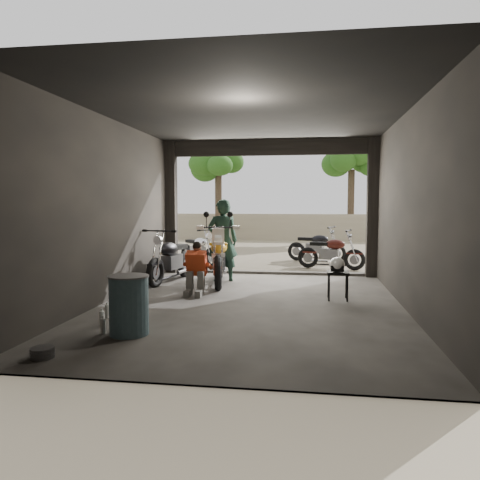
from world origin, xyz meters
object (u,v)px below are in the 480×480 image
(outside_bike_b, at_px, (331,249))
(sign_post, at_px, (391,205))
(left_bike, at_px, (171,256))
(rider, at_px, (223,241))
(outside_bike_c, at_px, (316,244))
(oil_drum, at_px, (129,306))
(main_bike, at_px, (219,254))
(helmet, at_px, (337,264))
(stool, at_px, (338,276))
(outside_bike_a, at_px, (199,247))
(mechanic, at_px, (195,270))

(outside_bike_b, distance_m, sign_post, 1.91)
(left_bike, height_order, outside_bike_b, left_bike)
(outside_bike_b, height_order, rider, rider)
(left_bike, distance_m, outside_bike_b, 4.35)
(outside_bike_c, relative_size, oil_drum, 1.96)
(main_bike, bearing_deg, helmet, -39.02)
(helmet, bearing_deg, left_bike, 150.61)
(sign_post, bearing_deg, main_bike, -145.51)
(left_bike, xyz_separation_m, stool, (3.47, -1.40, -0.14))
(left_bike, xyz_separation_m, sign_post, (4.88, 1.89, 1.09))
(outside_bike_a, relative_size, outside_bike_c, 0.97)
(helmet, bearing_deg, oil_drum, -143.93)
(left_bike, relative_size, helmet, 6.12)
(main_bike, relative_size, rider, 1.07)
(rider, bearing_deg, helmet, 129.94)
(left_bike, distance_m, rider, 1.16)
(left_bike, relative_size, mechanic, 1.80)
(outside_bike_a, xyz_separation_m, stool, (3.53, -4.22, -0.06))
(mechanic, height_order, stool, mechanic)
(outside_bike_b, height_order, helmet, outside_bike_b)
(outside_bike_b, height_order, outside_bike_c, outside_bike_c)
(main_bike, height_order, sign_post, sign_post)
(main_bike, xyz_separation_m, outside_bike_b, (2.44, 2.66, -0.13))
(left_bike, xyz_separation_m, oil_drum, (0.65, -4.03, -0.20))
(outside_bike_a, bearing_deg, main_bike, -116.47)
(outside_bike_b, height_order, sign_post, sign_post)
(outside_bike_a, relative_size, oil_drum, 1.91)
(outside_bike_a, height_order, sign_post, sign_post)
(oil_drum, distance_m, sign_post, 7.39)
(oil_drum, bearing_deg, outside_bike_c, 72.74)
(outside_bike_c, xyz_separation_m, oil_drum, (-2.51, -8.08, -0.13))
(outside_bike_a, height_order, outside_bike_b, outside_bike_b)
(left_bike, xyz_separation_m, outside_bike_b, (3.52, 2.56, -0.07))
(outside_bike_a, distance_m, outside_bike_c, 3.45)
(rider, bearing_deg, mechanic, 67.43)
(rider, xyz_separation_m, oil_drum, (-0.44, -4.27, -0.51))
(left_bike, xyz_separation_m, helmet, (3.45, -1.43, 0.06))
(outside_bike_b, bearing_deg, mechanic, 160.40)
(rider, bearing_deg, oil_drum, 69.41)
(left_bike, height_order, sign_post, sign_post)
(oil_drum, bearing_deg, outside_bike_a, 95.98)
(oil_drum, bearing_deg, sign_post, 54.49)
(main_bike, xyz_separation_m, mechanic, (-0.21, -1.24, -0.16))
(main_bike, height_order, mechanic, main_bike)
(outside_bike_c, height_order, rider, rider)
(outside_bike_b, relative_size, rider, 0.85)
(mechanic, xyz_separation_m, sign_post, (4.01, 3.24, 1.20))
(mechanic, bearing_deg, left_bike, 121.19)
(oil_drum, bearing_deg, mechanic, 85.31)
(oil_drum, bearing_deg, stool, 43.05)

